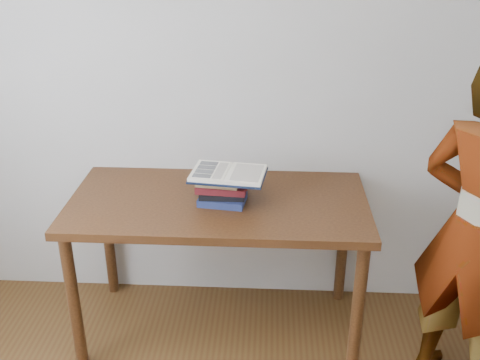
{
  "coord_description": "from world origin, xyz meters",
  "views": [
    {
      "loc": [
        0.29,
        -1.09,
        2.06
      ],
      "look_at": [
        0.17,
        1.24,
        0.97
      ],
      "focal_mm": 42.0,
      "sensor_mm": 36.0,
      "label": 1
    }
  ],
  "objects": [
    {
      "name": "reader",
      "position": [
        1.21,
        1.05,
        0.82
      ],
      "size": [
        0.7,
        0.7,
        1.64
      ],
      "primitive_type": "imported",
      "rotation": [
        0.0,
        0.0,
        2.33
      ],
      "color": "tan",
      "rests_on": "ground"
    },
    {
      "name": "room_shell",
      "position": [
        -0.08,
        0.01,
        1.63
      ],
      "size": [
        3.54,
        3.54,
        2.62
      ],
      "color": "#AAA8A1",
      "rests_on": "ground"
    },
    {
      "name": "book_stack",
      "position": [
        0.07,
        1.36,
        0.87
      ],
      "size": [
        0.26,
        0.21,
        0.15
      ],
      "color": "navy",
      "rests_on": "desk"
    },
    {
      "name": "open_book",
      "position": [
        0.1,
        1.34,
        0.96
      ],
      "size": [
        0.38,
        0.29,
        0.03
      ],
      "rotation": [
        0.0,
        0.0,
        -0.13
      ],
      "color": "black",
      "rests_on": "book_stack"
    },
    {
      "name": "desk",
      "position": [
        0.05,
        1.38,
        0.7
      ],
      "size": [
        1.48,
        0.74,
        0.79
      ],
      "color": "#4E2C13",
      "rests_on": "ground"
    }
  ]
}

